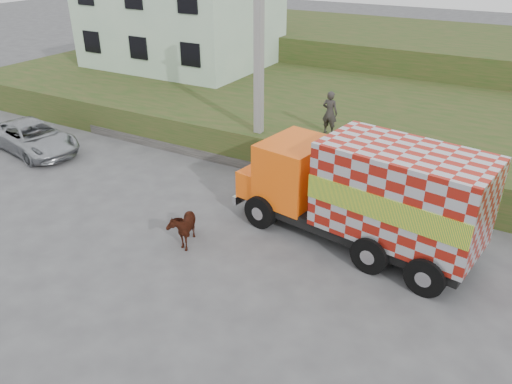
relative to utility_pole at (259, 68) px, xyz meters
The scene contains 10 objects.
ground 6.23m from the utility_pole, 77.74° to the right, with size 120.00×120.00×0.00m, color #474749.
embankment 6.42m from the utility_pole, 79.51° to the left, with size 40.00×12.00×1.50m, color #244517.
embankment_far 17.62m from the utility_pole, 86.71° to the left, with size 40.00×12.00×3.00m, color #244517.
retaining_strip 4.02m from the utility_pole, 158.20° to the right, with size 16.00×0.50×0.40m, color #595651.
building 13.07m from the utility_pole, 139.97° to the left, with size 10.00×8.00×6.00m, color beige.
utility_pole is the anchor object (origin of this frame).
cargo_truck 7.10m from the utility_pole, 31.95° to the right, with size 7.98×3.69×3.43m.
cow 7.19m from the utility_pole, 82.48° to the right, with size 0.66×1.44×1.22m, color #38140E.
suv 10.60m from the utility_pole, 159.32° to the right, with size 2.21×4.80×1.33m, color silver.
pedestrian 3.28m from the utility_pole, 26.13° to the left, with size 0.63×0.41×1.73m, color #2F2C2A.
Camera 1 is at (8.30, -11.99, 8.59)m, focal length 35.00 mm.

